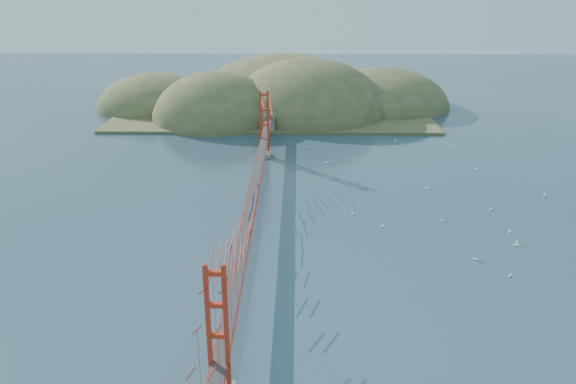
{
  "coord_description": "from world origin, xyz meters",
  "views": [
    {
      "loc": [
        5.72,
        -64.11,
        30.67
      ],
      "look_at": [
        4.6,
        0.0,
        5.2
      ],
      "focal_mm": 35.0,
      "sensor_mm": 36.0,
      "label": 1
    }
  ],
  "objects_px": {
    "bridge": "(250,178)",
    "sailboat_2": "(516,244)",
    "sailboat_0": "(352,214)",
    "sailboat_1": "(476,259)"
  },
  "relations": [
    {
      "from": "bridge",
      "to": "sailboat_2",
      "type": "xyz_separation_m",
      "value": [
        31.96,
        -3.97,
        -6.85
      ]
    },
    {
      "from": "sailboat_0",
      "to": "sailboat_1",
      "type": "bearing_deg",
      "value": -43.81
    },
    {
      "from": "sailboat_0",
      "to": "sailboat_1",
      "type": "height_order",
      "value": "sailboat_1"
    },
    {
      "from": "sailboat_1",
      "to": "sailboat_0",
      "type": "bearing_deg",
      "value": 136.19
    },
    {
      "from": "bridge",
      "to": "sailboat_1",
      "type": "distance_m",
      "value": 27.99
    },
    {
      "from": "sailboat_0",
      "to": "sailboat_2",
      "type": "bearing_deg",
      "value": -24.96
    },
    {
      "from": "bridge",
      "to": "sailboat_1",
      "type": "bearing_deg",
      "value": -16.23
    },
    {
      "from": "sailboat_0",
      "to": "sailboat_2",
      "type": "xyz_separation_m",
      "value": [
        18.79,
        -8.75,
        0.01
      ]
    },
    {
      "from": "bridge",
      "to": "sailboat_0",
      "type": "bearing_deg",
      "value": 19.95
    },
    {
      "from": "bridge",
      "to": "sailboat_2",
      "type": "bearing_deg",
      "value": -7.08
    }
  ]
}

